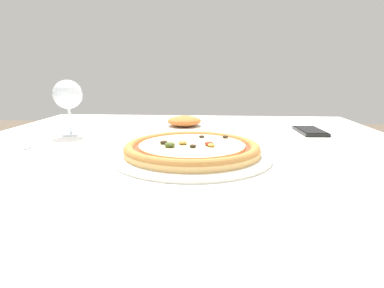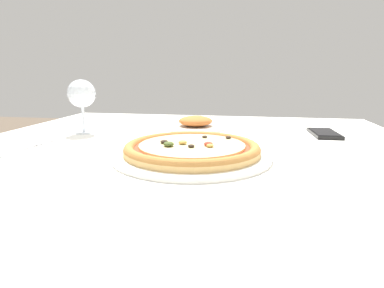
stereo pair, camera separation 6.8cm
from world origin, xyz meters
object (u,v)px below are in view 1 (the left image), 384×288
wine_glass_far_left (68,96)px  cell_phone (310,131)px  fork (16,151)px  side_plate (184,124)px  dining_table (183,180)px  pizza_plate (192,150)px

wine_glass_far_left → cell_phone: (0.71, 0.09, -0.11)m
fork → side_plate: size_ratio=0.91×
dining_table → pizza_plate: 0.13m
pizza_plate → fork: bearing=177.8°
fork → side_plate: bearing=43.3°
pizza_plate → cell_phone: size_ratio=2.30×
cell_phone → dining_table: bearing=-147.5°
cell_phone → fork: bearing=-158.2°
pizza_plate → wine_glass_far_left: bearing=148.5°
side_plate → fork: bearing=-136.7°
pizza_plate → wine_glass_far_left: size_ratio=2.13×
fork → wine_glass_far_left: 0.24m
pizza_plate → fork: (-0.41, 0.02, -0.01)m
wine_glass_far_left → side_plate: 0.36m
wine_glass_far_left → side_plate: size_ratio=0.85×
wine_glass_far_left → cell_phone: 0.72m
dining_table → fork: 0.39m
dining_table → fork: fork is taller
dining_table → pizza_plate: size_ratio=3.52×
fork → cell_phone: (0.74, 0.30, 0.00)m
cell_phone → side_plate: bearing=174.4°
dining_table → fork: (-0.38, -0.06, 0.08)m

